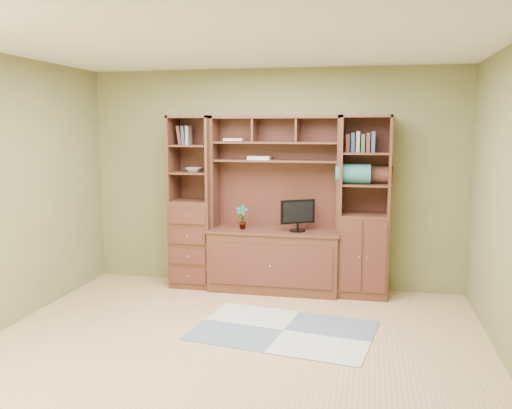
% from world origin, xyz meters
% --- Properties ---
extents(room, '(4.60, 4.10, 2.64)m').
position_xyz_m(room, '(0.00, 0.00, 1.30)').
color(room, tan).
rests_on(room, ground).
extents(center_hutch, '(1.54, 0.53, 2.05)m').
position_xyz_m(center_hutch, '(0.06, 1.73, 1.02)').
color(center_hutch, '#4D291B').
rests_on(center_hutch, ground).
extents(left_tower, '(0.50, 0.45, 2.05)m').
position_xyz_m(left_tower, '(-0.94, 1.77, 1.02)').
color(left_tower, '#4D291B').
rests_on(left_tower, ground).
extents(right_tower, '(0.55, 0.45, 2.05)m').
position_xyz_m(right_tower, '(1.09, 1.77, 1.02)').
color(right_tower, '#4D291B').
rests_on(right_tower, ground).
extents(rug, '(1.80, 1.34, 0.01)m').
position_xyz_m(rug, '(0.38, 0.48, 0.01)').
color(rug, '#979B9C').
rests_on(rug, ground).
extents(monitor, '(0.45, 0.37, 0.50)m').
position_xyz_m(monitor, '(0.34, 1.70, 0.98)').
color(monitor, black).
rests_on(monitor, center_hutch).
extents(orchid, '(0.15, 0.10, 0.28)m').
position_xyz_m(orchid, '(-0.31, 1.70, 0.87)').
color(orchid, '#A54A38').
rests_on(orchid, center_hutch).
extents(magazines, '(0.25, 0.19, 0.04)m').
position_xyz_m(magazines, '(-0.13, 1.82, 1.56)').
color(magazines, beige).
rests_on(magazines, center_hutch).
extents(bowl, '(0.20, 0.20, 0.05)m').
position_xyz_m(bowl, '(-0.92, 1.77, 1.41)').
color(bowl, beige).
rests_on(bowl, left_tower).
extents(blanket_teal, '(0.38, 0.22, 0.22)m').
position_xyz_m(blanket_teal, '(0.96, 1.73, 1.40)').
color(blanket_teal, '#286A66').
rests_on(blanket_teal, right_tower).
extents(blanket_red, '(0.34, 0.19, 0.19)m').
position_xyz_m(blanket_red, '(1.22, 1.85, 1.39)').
color(blanket_red, brown).
rests_on(blanket_red, right_tower).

